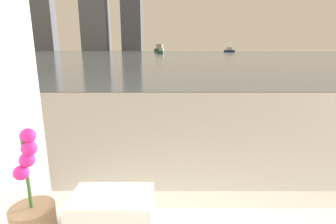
{
  "coord_description": "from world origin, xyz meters",
  "views": [
    {
      "loc": [
        -0.05,
        0.06,
        1.17
      ],
      "look_at": [
        -0.05,
        2.49,
        0.57
      ],
      "focal_mm": 28.0,
      "sensor_mm": 36.0,
      "label": 1
    }
  ],
  "objects": [
    {
      "name": "skyline_tower_1",
      "position": [
        -31.09,
        118.0,
        14.06
      ],
      "size": [
        10.65,
        10.07,
        28.11
      ],
      "color": "slate",
      "rests_on": "ground_plane"
    },
    {
      "name": "potted_orchid",
      "position": [
        -0.52,
        0.86,
        0.62
      ],
      "size": [
        0.15,
        0.15,
        0.39
      ],
      "color": "#8C6B4C",
      "rests_on": "bathtub"
    },
    {
      "name": "towel_stack",
      "position": [
        -0.25,
        0.91,
        0.59
      ],
      "size": [
        0.3,
        0.19,
        0.12
      ],
      "color": "white",
      "rests_on": "bathtub"
    },
    {
      "name": "harbor_boat_2",
      "position": [
        -2.28,
        72.11,
        0.77
      ],
      "size": [
        2.7,
        5.94,
        2.15
      ],
      "color": "#335647",
      "rests_on": "harbor_water"
    },
    {
      "name": "harbor_boat_0",
      "position": [
        -1.39,
        54.83,
        0.43
      ],
      "size": [
        1.46,
        3.26,
        1.18
      ],
      "color": "#335647",
      "rests_on": "harbor_water"
    },
    {
      "name": "harbor_water",
      "position": [
        0.0,
        62.0,
        0.01
      ],
      "size": [
        180.0,
        110.0,
        0.01
      ],
      "color": "slate",
      "rests_on": "ground_plane"
    },
    {
      "name": "skyline_tower_2",
      "position": [
        -15.48,
        118.0,
        13.94
      ],
      "size": [
        8.28,
        8.91,
        27.87
      ],
      "color": "#4C515B",
      "rests_on": "ground_plane"
    },
    {
      "name": "skyline_tower_0",
      "position": [
        -53.45,
        118.0,
        13.79
      ],
      "size": [
        9.05,
        6.04,
        27.58
      ],
      "color": "slate",
      "rests_on": "ground_plane"
    },
    {
      "name": "harbor_boat_3",
      "position": [
        16.65,
        73.21,
        0.48
      ],
      "size": [
        2.32,
        3.79,
        1.34
      ],
      "color": "navy",
      "rests_on": "harbor_water"
    }
  ]
}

